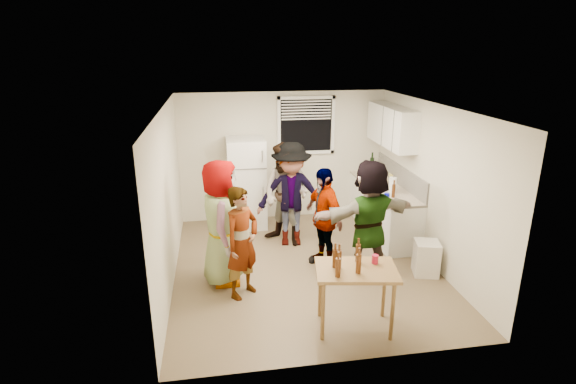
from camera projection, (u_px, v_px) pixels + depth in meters
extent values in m
cube|color=white|center=(247.00, 183.00, 8.45)|extent=(0.70, 0.70, 1.70)
cube|color=white|center=(383.00, 210.00, 8.28)|extent=(0.60, 2.20, 0.86)
cube|color=beige|center=(385.00, 187.00, 8.14)|extent=(0.64, 2.22, 0.04)
cube|color=#A19C95|center=(400.00, 175.00, 8.12)|extent=(0.03, 2.20, 0.36)
cube|color=white|center=(391.00, 126.00, 8.01)|extent=(0.34, 1.60, 0.70)
cylinder|color=white|center=(392.00, 193.00, 7.74)|extent=(0.13, 0.13, 0.27)
cylinder|color=black|center=(371.00, 173.00, 8.95)|extent=(0.08, 0.08, 0.31)
cylinder|color=#47230C|center=(393.00, 197.00, 7.51)|extent=(0.06, 0.06, 0.22)
cylinder|color=#0407BC|center=(387.00, 200.00, 7.37)|extent=(0.09, 0.09, 0.12)
cube|color=#EADE5D|center=(391.00, 178.00, 8.38)|extent=(0.02, 0.17, 0.14)
cube|color=silver|center=(426.00, 259.00, 6.78)|extent=(0.43, 0.43, 0.52)
cylinder|color=#47230C|center=(358.00, 273.00, 5.21)|extent=(0.06, 0.06, 0.24)
cylinder|color=#A5152F|center=(375.00, 263.00, 5.44)|extent=(0.08, 0.08, 0.11)
imported|color=gray|center=(224.00, 280.00, 6.66)|extent=(1.88, 0.98, 0.59)
imported|color=#141933|center=(244.00, 294.00, 6.31)|extent=(1.50, 1.53, 0.38)
imported|color=#533524|center=(286.00, 242.00, 7.94)|extent=(1.85, 1.89, 0.68)
imported|color=#3A393E|center=(291.00, 243.00, 7.91)|extent=(1.43, 1.97, 0.67)
imported|color=black|center=(322.00, 263.00, 7.19)|extent=(1.80, 1.39, 0.39)
imported|color=#D88946|center=(366.00, 273.00, 6.89)|extent=(2.01, 2.11, 0.53)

